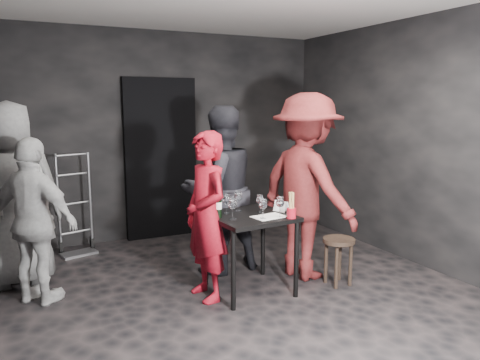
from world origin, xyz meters
name	(u,v)px	position (x,y,z in m)	size (l,w,h in m)	color
floor	(242,305)	(0.00, 0.00, 0.00)	(4.50, 5.00, 0.02)	black
wall_back	(159,136)	(0.00, 2.50, 1.35)	(4.50, 0.04, 2.70)	black
wall_right	(434,144)	(2.25, 0.00, 1.35)	(0.04, 5.00, 2.70)	black
doorway	(161,159)	(0.00, 2.44, 1.05)	(0.95, 0.10, 2.10)	black
wallbox_upper	(219,127)	(0.85, 2.45, 1.45)	(0.12, 0.06, 0.12)	#B7B7B2
wallbox_lower	(233,130)	(1.05, 2.45, 1.40)	(0.10, 0.06, 0.14)	#B7B7B2
hand_truck	(77,235)	(-1.13, 2.19, 0.22)	(0.40, 0.34, 1.20)	#B2B2B7
tasting_table	(250,225)	(0.21, 0.27, 0.65)	(0.72, 0.72, 0.75)	black
stool	(339,249)	(1.07, 0.03, 0.36)	(0.31, 0.31, 0.47)	#372316
server_red	(206,214)	(-0.21, 0.31, 0.79)	(0.58, 0.38, 1.58)	maroon
woman_black	(220,176)	(0.18, 0.90, 1.03)	(1.00, 0.55, 2.05)	black
man_maroon	(307,163)	(0.92, 0.38, 1.18)	(1.53, 0.71, 2.36)	maroon
bystander_cream	(35,222)	(-1.61, 0.86, 0.75)	(0.87, 0.42, 1.49)	#BABAB9
bystander_grey	(12,176)	(-1.77, 1.42, 1.09)	(1.06, 0.58, 2.17)	slate
tasting_mat	(269,217)	(0.33, 0.11, 0.75)	(0.30, 0.20, 0.00)	white
wine_glass_a	(232,207)	(-0.01, 0.17, 0.86)	(0.08, 0.08, 0.22)	white
wine_glass_b	(226,203)	(0.03, 0.40, 0.85)	(0.08, 0.08, 0.20)	white
wine_glass_c	(238,200)	(0.17, 0.44, 0.86)	(0.08, 0.08, 0.22)	white
wine_glass_d	(263,208)	(0.25, 0.07, 0.85)	(0.08, 0.08, 0.20)	white
wine_glass_e	(280,206)	(0.41, 0.06, 0.85)	(0.08, 0.08, 0.21)	white
wine_glass_f	(260,203)	(0.34, 0.30, 0.84)	(0.07, 0.07, 0.19)	white
wine_bottle	(218,206)	(-0.10, 0.30, 0.86)	(0.07, 0.07, 0.29)	black
breadstick_cup	(291,206)	(0.49, -0.02, 0.87)	(0.08, 0.08, 0.26)	#AA0F1E
reserved_card	(280,206)	(0.52, 0.24, 0.80)	(0.09, 0.14, 0.11)	white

